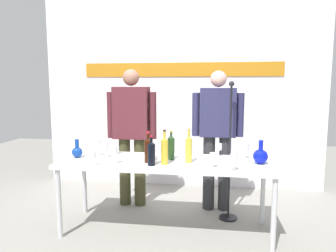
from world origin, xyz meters
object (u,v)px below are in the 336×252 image
decanter_blue_left (77,151)px  wine_glass_right_2 (219,147)px  wine_glass_left_3 (98,143)px  wine_glass_left_2 (93,155)px  presenter_right (217,131)px  wine_bottle_5 (165,150)px  wine_glass_left_0 (114,145)px  wine_glass_right_3 (245,147)px  wine_glass_left_1 (105,147)px  wine_bottle_1 (149,147)px  display_table (166,166)px  wine_glass_left_5 (100,147)px  wine_bottle_2 (171,147)px  wine_glass_right_1 (213,157)px  wine_glass_left_4 (114,151)px  decanter_blue_right (260,156)px  wine_bottle_4 (189,149)px  presenter_left (132,129)px  wine_bottle_0 (151,152)px  wine_bottle_3 (148,150)px  microphone_stand (229,174)px  wine_glass_right_0 (234,159)px

decanter_blue_left → wine_glass_right_2: size_ratio=1.42×
wine_glass_left_3 → wine_glass_left_2: bearing=-74.1°
presenter_right → wine_bottle_5: 0.94m
presenter_right → wine_glass_left_0: size_ratio=10.92×
decanter_blue_left → wine_glass_right_3: bearing=6.2°
decanter_blue_left → wine_glass_left_1: size_ratio=1.21×
wine_glass_left_1 → wine_glass_right_2: wine_glass_left_1 is taller
wine_bottle_1 → display_table: bearing=-9.6°
wine_glass_left_3 → wine_glass_left_5: bearing=-65.4°
decanter_blue_left → wine_glass_right_2: bearing=11.1°
wine_bottle_2 → wine_glass_left_1: (-0.70, -0.02, -0.01)m
wine_bottle_2 → wine_glass_right_1: wine_bottle_2 is taller
wine_glass_left_4 → wine_glass_left_5: bearing=130.8°
decanter_blue_right → wine_bottle_4: 0.70m
presenter_left → wine_glass_left_0: bearing=-100.5°
decanter_blue_left → wine_glass_left_4: decanter_blue_left is taller
wine_glass_left_1 → wine_glass_left_3: size_ratio=1.10×
wine_bottle_5 → wine_glass_left_0: 0.71m
wine_bottle_2 → wine_bottle_4: 0.22m
wine_bottle_0 → wine_bottle_3: wine_bottle_3 is taller
wine_glass_right_3 → microphone_stand: (-0.15, 0.18, -0.34)m
wine_glass_left_2 → microphone_stand: bearing=26.8°
presenter_left → wine_bottle_1: bearing=-61.0°
display_table → wine_glass_right_0: 0.73m
wine_bottle_2 → wine_glass_left_4: bearing=-155.1°
wine_glass_left_2 → wine_glass_right_0: wine_glass_right_0 is taller
presenter_right → wine_glass_right_2: bearing=-87.5°
wine_bottle_3 → microphone_stand: (0.82, 0.46, -0.35)m
presenter_left → wine_bottle_1: 0.71m
wine_glass_left_0 → wine_glass_left_5: (-0.14, -0.08, -0.02)m
wine_bottle_0 → wine_bottle_2: size_ratio=0.96×
wine_bottle_1 → wine_bottle_3: bearing=-80.4°
display_table → wine_glass_left_3: bearing=160.4°
decanter_blue_right → wine_glass_right_3: bearing=123.3°
decanter_blue_right → wine_bottle_2: (-0.89, 0.05, 0.05)m
wine_bottle_5 → wine_glass_right_3: bearing=23.2°
wine_glass_left_1 → wine_glass_right_1: (1.13, -0.24, -0.01)m
wine_bottle_2 → wine_bottle_1: bearing=-173.0°
wine_glass_left_4 → wine_glass_right_3: (1.29, 0.38, -0.00)m
decanter_blue_right → wine_bottle_3: size_ratio=0.77×
microphone_stand → wine_bottle_1: bearing=-158.0°
presenter_left → wine_bottle_0: presenter_left is taller
presenter_right → wine_glass_left_5: size_ratio=13.02×
wine_glass_left_2 → wine_bottle_2: bearing=26.6°
wine_bottle_5 → wine_glass_right_0: bearing=-11.6°
decanter_blue_right → wine_glass_left_3: decanter_blue_right is taller
presenter_right → wine_glass_left_2: presenter_right is taller
display_table → wine_glass_right_3: size_ratio=12.92×
wine_glass_left_0 → wine_bottle_3: bearing=-33.4°
presenter_right → wine_glass_right_3: size_ratio=10.02×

